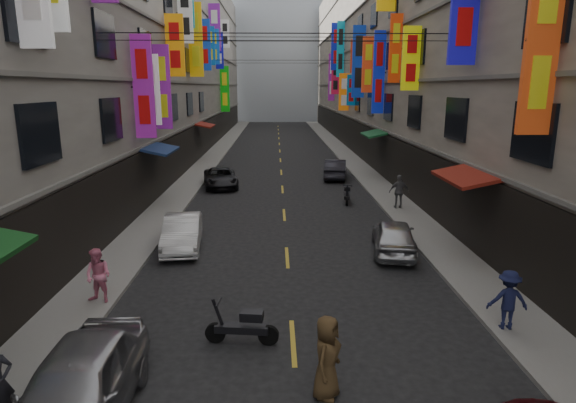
{
  "coord_description": "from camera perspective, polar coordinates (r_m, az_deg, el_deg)",
  "views": [
    {
      "loc": [
        -0.39,
        1.39,
        6.07
      ],
      "look_at": [
        -0.15,
        10.91,
        3.8
      ],
      "focal_mm": 30.0,
      "sensor_mm": 36.0,
      "label": 1
    }
  ],
  "objects": [
    {
      "name": "overhead_cables",
      "position": [
        28.74,
        -0.71,
        18.88
      ],
      "size": [
        14.0,
        38.04,
        1.24
      ],
      "color": "black",
      "rests_on": "ground"
    },
    {
      "name": "scooter_far_right",
      "position": [
        25.98,
        7.01,
        0.82
      ],
      "size": [
        0.57,
        1.8,
        1.14
      ],
      "rotation": [
        0.0,
        0.0,
        3.0
      ],
      "color": "black",
      "rests_on": "ground"
    },
    {
      "name": "car_right_far",
      "position": [
        32.81,
        5.64,
        3.87
      ],
      "size": [
        1.98,
        4.18,
        1.32
      ],
      "primitive_type": "imported",
      "rotation": [
        0.0,
        0.0,
        2.99
      ],
      "color": "#25242B",
      "rests_on": "ground"
    },
    {
      "name": "car_left_near",
      "position": [
        10.07,
        -23.65,
        -19.68
      ],
      "size": [
        1.83,
        4.45,
        1.51
      ],
      "primitive_type": "imported",
      "rotation": [
        0.0,
        0.0,
        0.01
      ],
      "color": "#A5A5A9",
      "rests_on": "ground"
    },
    {
      "name": "pedestrian_rnear",
      "position": [
        13.45,
        24.62,
        -10.52
      ],
      "size": [
        1.04,
        0.61,
        1.54
      ],
      "primitive_type": "imported",
      "rotation": [
        0.0,
        0.0,
        3.04
      ],
      "color": "#15193A",
      "rests_on": "sidewalk_right"
    },
    {
      "name": "car_left_far",
      "position": [
        30.13,
        -8.0,
        2.81
      ],
      "size": [
        2.64,
        4.51,
        1.18
      ],
      "primitive_type": "imported",
      "rotation": [
        0.0,
        0.0,
        0.17
      ],
      "color": "black",
      "rests_on": "ground"
    },
    {
      "name": "building_row_right",
      "position": [
        42.59,
        16.21,
        17.52
      ],
      "size": [
        10.14,
        90.0,
        19.0
      ],
      "color": "#A59B8A",
      "rests_on": "ground"
    },
    {
      "name": "building_row_left",
      "position": [
        42.37,
        -18.2,
        17.41
      ],
      "size": [
        10.14,
        90.0,
        19.0
      ],
      "color": "gray",
      "rests_on": "ground"
    },
    {
      "name": "car_right_mid",
      "position": [
        18.41,
        12.44,
        -4.04
      ],
      "size": [
        2.14,
        4.0,
        1.29
      ],
      "primitive_type": "imported",
      "rotation": [
        0.0,
        0.0,
        2.97
      ],
      "color": "#B0B0B4",
      "rests_on": "ground"
    },
    {
      "name": "pedestrian_lfar",
      "position": [
        14.65,
        -21.56,
        -8.19
      ],
      "size": [
        0.89,
        0.73,
        1.57
      ],
      "primitive_type": "imported",
      "rotation": [
        0.0,
        0.0,
        -0.3
      ],
      "color": "pink",
      "rests_on": "sidewalk_left"
    },
    {
      "name": "haze_block",
      "position": [
        90.75,
        -1.27,
        16.54
      ],
      "size": [
        18.0,
        8.0,
        22.0
      ],
      "primitive_type": "cube",
      "color": "#A7B1BB",
      "rests_on": "ground"
    },
    {
      "name": "pedestrian_crossing",
      "position": [
        10.02,
        4.63,
        -17.92
      ],
      "size": [
        0.88,
        1.01,
        1.73
      ],
      "primitive_type": "imported",
      "rotation": [
        0.0,
        0.0,
        1.13
      ],
      "color": "#47331C",
      "rests_on": "ground"
    },
    {
      "name": "pedestrian_rfar",
      "position": [
        24.71,
        13.04,
        1.16
      ],
      "size": [
        1.01,
        0.58,
        1.7
      ],
      "primitive_type": "imported",
      "rotation": [
        0.0,
        0.0,
        3.12
      ],
      "color": "#5C5C5E",
      "rests_on": "sidewalk_right"
    },
    {
      "name": "car_left_mid",
      "position": [
        18.91,
        -12.42,
        -3.6
      ],
      "size": [
        1.74,
        3.97,
        1.27
      ],
      "primitive_type": "imported",
      "rotation": [
        0.0,
        0.0,
        0.11
      ],
      "color": "silver",
      "rests_on": "ground"
    },
    {
      "name": "street_awnings",
      "position": [
        24.82,
        -3.48,
        6.3
      ],
      "size": [
        13.99,
        35.2,
        0.41
      ],
      "color": "#134919",
      "rests_on": "ground"
    },
    {
      "name": "shop_signage",
      "position": [
        34.36,
        -0.92,
        18.51
      ],
      "size": [
        14.0,
        55.0,
        11.97
      ],
      "color": "#0F4BB3",
      "rests_on": "ground"
    },
    {
      "name": "sidewalk_right",
      "position": [
        41.55,
        7.43,
        5.0
      ],
      "size": [
        2.0,
        90.0,
        0.12
      ],
      "primitive_type": "cube",
      "color": "slate",
      "rests_on": "ground"
    },
    {
      "name": "scooter_crossing",
      "position": [
        12.01,
        -5.35,
        -14.57
      ],
      "size": [
        1.8,
        0.54,
        1.14
      ],
      "rotation": [
        0.0,
        0.0,
        1.45
      ],
      "color": "black",
      "rests_on": "ground"
    },
    {
      "name": "sidewalk_left",
      "position": [
        41.43,
        -9.26,
        4.91
      ],
      "size": [
        2.0,
        90.0,
        0.12
      ],
      "primitive_type": "cube",
      "color": "slate",
      "rests_on": "ground"
    },
    {
      "name": "lane_markings",
      "position": [
        38.1,
        -0.86,
        4.26
      ],
      "size": [
        0.12,
        80.2,
        0.01
      ],
      "color": "gold",
      "rests_on": "ground"
    }
  ]
}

